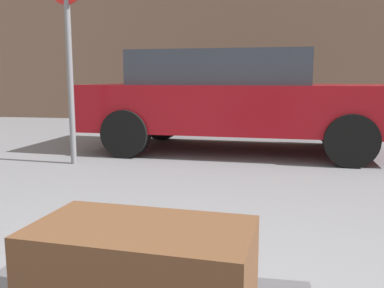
% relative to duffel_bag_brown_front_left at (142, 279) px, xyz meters
% --- Properties ---
extents(duffel_bag_brown_front_left, '(0.64, 0.39, 0.31)m').
position_rel_duffel_bag_brown_front_left_xyz_m(duffel_bag_brown_front_left, '(0.00, 0.00, 0.00)').
color(duffel_bag_brown_front_left, '#51331E').
rests_on(duffel_bag_brown_front_left, luggage_cart).
extents(parked_car, '(4.38, 2.08, 1.42)m').
position_rel_duffel_bag_brown_front_left_xyz_m(parked_car, '(-0.11, 5.03, 0.26)').
color(parked_car, maroon).
rests_on(parked_car, ground_plane).
extents(no_parking_sign, '(0.49, 0.15, 2.40)m').
position_rel_duffel_bag_brown_front_left_xyz_m(no_parking_sign, '(-2.01, 3.73, 0.99)').
color(no_parking_sign, slate).
rests_on(no_parking_sign, ground_plane).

